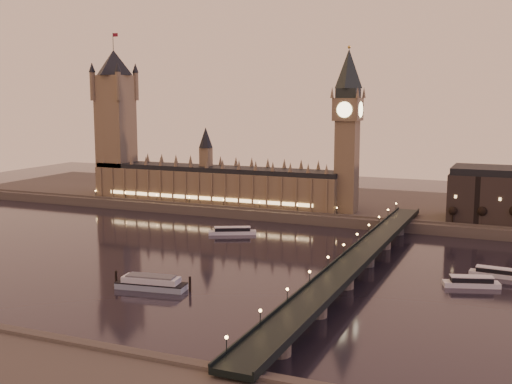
% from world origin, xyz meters
% --- Properties ---
extents(ground, '(700.00, 700.00, 0.00)m').
position_xyz_m(ground, '(0.00, 0.00, 0.00)').
color(ground, black).
rests_on(ground, ground).
extents(far_embankment, '(560.00, 130.00, 6.00)m').
position_xyz_m(far_embankment, '(30.00, 165.00, 3.00)').
color(far_embankment, '#423D35').
rests_on(far_embankment, ground).
extents(palace_of_westminster, '(180.00, 26.62, 52.00)m').
position_xyz_m(palace_of_westminster, '(-40.12, 120.99, 21.71)').
color(palace_of_westminster, brown).
rests_on(palace_of_westminster, ground).
extents(victoria_tower, '(31.68, 31.68, 118.00)m').
position_xyz_m(victoria_tower, '(-120.00, 121.00, 65.79)').
color(victoria_tower, brown).
rests_on(victoria_tower, ground).
extents(big_ben, '(17.68, 17.68, 104.00)m').
position_xyz_m(big_ben, '(53.99, 120.99, 63.95)').
color(big_ben, brown).
rests_on(big_ben, ground).
extents(westminster_bridge, '(13.20, 260.00, 15.30)m').
position_xyz_m(westminster_bridge, '(91.61, 0.00, 5.52)').
color(westminster_bridge, black).
rests_on(westminster_bridge, ground).
extents(bare_tree_0, '(5.49, 5.49, 11.15)m').
position_xyz_m(bare_tree_0, '(120.92, 109.00, 14.31)').
color(bare_tree_0, black).
rests_on(bare_tree_0, ground).
extents(bare_tree_1, '(5.49, 5.49, 11.15)m').
position_xyz_m(bare_tree_1, '(137.95, 109.00, 14.31)').
color(bare_tree_1, black).
rests_on(bare_tree_1, ground).
extents(cruise_boat_a, '(27.18, 17.68, 4.39)m').
position_xyz_m(cruise_boat_a, '(4.01, 57.49, 1.93)').
color(cruise_boat_a, silver).
rests_on(cruise_boat_a, ground).
extents(cruise_boat_b, '(23.11, 7.37, 4.20)m').
position_xyz_m(cruise_boat_b, '(149.27, 23.48, 1.85)').
color(cruise_boat_b, silver).
rests_on(cruise_boat_b, ground).
extents(cruise_boat_c, '(23.83, 12.90, 4.60)m').
position_xyz_m(cruise_boat_c, '(140.40, 3.80, 2.03)').
color(cruise_boat_c, silver).
rests_on(cruise_boat_c, ground).
extents(moored_barge, '(33.95, 12.40, 6.28)m').
position_xyz_m(moored_barge, '(18.48, -52.14, 2.65)').
color(moored_barge, '#8699AB').
rests_on(moored_barge, ground).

